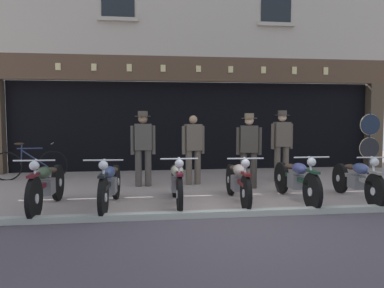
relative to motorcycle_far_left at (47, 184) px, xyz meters
name	(u,v)px	position (x,y,z in m)	size (l,w,h in m)	color
ground	(261,241)	(3.18, -1.89, -0.48)	(23.65, 22.00, 0.18)	gray
shop_facade	(189,110)	(3.18, 6.08, 1.36)	(11.95, 4.42, 6.81)	black
motorcycle_far_left	(47,184)	(0.00, 0.00, 0.00)	(0.62, 2.07, 0.93)	black
motorcycle_left	(110,183)	(1.06, 0.00, -0.01)	(0.62, 2.06, 0.92)	black
motorcycle_center_left	(177,181)	(2.23, 0.09, -0.01)	(0.62, 1.95, 0.92)	black
motorcycle_center	(238,180)	(3.36, 0.09, -0.02)	(0.62, 1.97, 0.91)	black
motorcycle_center_right	(296,179)	(4.47, 0.04, -0.01)	(0.62, 2.09, 0.92)	black
motorcycle_right	(357,179)	(5.64, -0.03, -0.02)	(0.62, 1.96, 0.90)	black
salesman_left	(143,145)	(1.62, 1.93, 0.52)	(0.56, 0.36, 1.71)	#47423D
shopkeeper_center	(193,147)	(2.78, 2.01, 0.45)	(0.55, 0.30, 1.62)	brown
salesman_right	(249,147)	(3.95, 1.42, 0.48)	(0.55, 0.33, 1.66)	#38332D
assistant_far_right	(282,142)	(5.00, 2.19, 0.53)	(0.56, 0.35, 1.74)	brown
tyre_sign_pole	(370,137)	(7.78, 2.90, 0.59)	(0.58, 0.06, 1.71)	#232328
advert_board_near	(146,110)	(1.71, 4.50, 1.36)	(0.71, 0.03, 1.05)	beige
advert_board_far	(105,113)	(0.51, 4.50, 1.26)	(0.64, 0.03, 0.93)	silver
leaning_bicycle	(30,164)	(-1.23, 3.22, -0.05)	(1.81, 0.50, 0.96)	black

